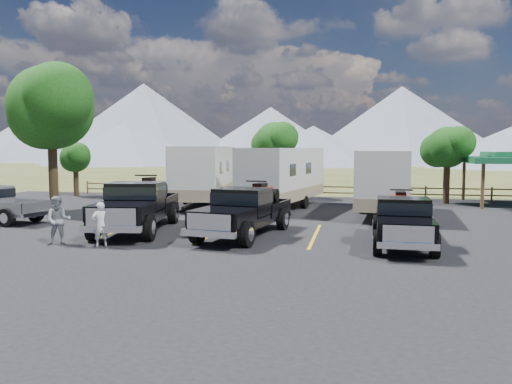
% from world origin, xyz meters
% --- Properties ---
extents(ground, '(320.00, 320.00, 0.00)m').
position_xyz_m(ground, '(0.00, 0.00, 0.00)').
color(ground, '#464C20').
rests_on(ground, ground).
extents(asphalt_lot, '(44.00, 34.00, 0.04)m').
position_xyz_m(asphalt_lot, '(0.00, 3.00, 0.02)').
color(asphalt_lot, black).
rests_on(asphalt_lot, ground).
extents(stall_lines, '(12.12, 5.50, 0.01)m').
position_xyz_m(stall_lines, '(0.00, 4.00, 0.04)').
color(stall_lines, gold).
rests_on(stall_lines, asphalt_lot).
extents(tree_big_nw, '(5.54, 5.18, 7.84)m').
position_xyz_m(tree_big_nw, '(-12.55, 9.03, 5.60)').
color(tree_big_nw, black).
rests_on(tree_big_nw, ground).
extents(tree_ne_a, '(3.11, 2.92, 4.76)m').
position_xyz_m(tree_ne_a, '(8.97, 17.01, 3.48)').
color(tree_ne_a, black).
rests_on(tree_ne_a, ground).
extents(tree_north, '(3.46, 3.24, 5.25)m').
position_xyz_m(tree_north, '(-2.03, 19.02, 3.83)').
color(tree_north, black).
rests_on(tree_north, ground).
extents(tree_nw_small, '(2.59, 2.43, 3.85)m').
position_xyz_m(tree_nw_small, '(-16.02, 17.01, 2.78)').
color(tree_nw_small, black).
rests_on(tree_nw_small, ground).
extents(rail_fence, '(36.12, 0.12, 1.00)m').
position_xyz_m(rail_fence, '(2.00, 18.50, 0.61)').
color(rail_fence, brown).
rests_on(rail_fence, ground).
extents(mountain_range, '(209.00, 71.00, 20.00)m').
position_xyz_m(mountain_range, '(-7.63, 105.98, 7.87)').
color(mountain_range, slate).
rests_on(mountain_range, ground).
extents(rig_left, '(3.18, 6.99, 2.25)m').
position_xyz_m(rig_left, '(-5.24, 3.79, 1.12)').
color(rig_left, black).
rests_on(rig_left, asphalt_lot).
extents(rig_center, '(3.02, 6.47, 2.08)m').
position_xyz_m(rig_center, '(-0.69, 3.53, 1.04)').
color(rig_center, black).
rests_on(rig_center, asphalt_lot).
extents(rig_right, '(2.14, 5.70, 1.89)m').
position_xyz_m(rig_right, '(5.15, 2.71, 0.95)').
color(rig_right, black).
rests_on(rig_right, asphalt_lot).
extents(trailer_left, '(3.55, 10.11, 3.49)m').
position_xyz_m(trailer_left, '(-5.32, 13.29, 1.87)').
color(trailer_left, silver).
rests_on(trailer_left, asphalt_lot).
extents(trailer_center, '(4.11, 9.83, 3.41)m').
position_xyz_m(trailer_center, '(-0.51, 12.65, 1.82)').
color(trailer_center, silver).
rests_on(trailer_center, asphalt_lot).
extents(trailer_right, '(3.09, 9.49, 3.28)m').
position_xyz_m(trailer_right, '(4.96, 10.87, 1.76)').
color(trailer_right, silver).
rests_on(trailer_right, asphalt_lot).
extents(person_a, '(0.68, 0.64, 1.56)m').
position_xyz_m(person_a, '(-5.07, 0.37, 0.82)').
color(person_a, silver).
rests_on(person_a, asphalt_lot).
extents(person_b, '(1.04, 0.95, 1.73)m').
position_xyz_m(person_b, '(-6.71, 0.44, 0.90)').
color(person_b, gray).
rests_on(person_b, asphalt_lot).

